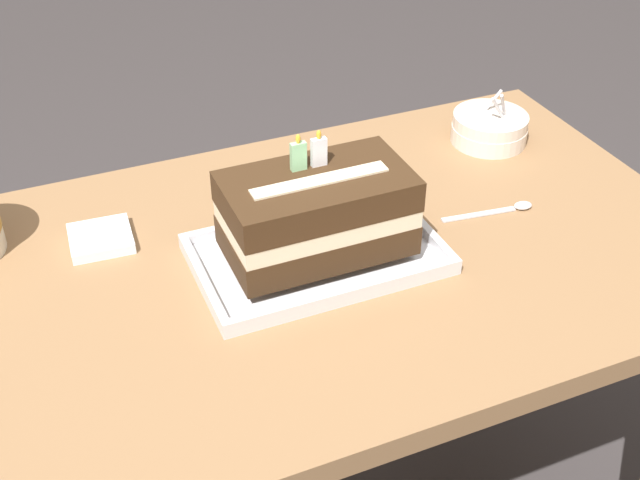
% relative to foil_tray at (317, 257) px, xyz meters
% --- Properties ---
extents(dining_table, '(1.16, 0.71, 0.73)m').
position_rel_foil_tray_xyz_m(dining_table, '(0.01, 0.01, -0.12)').
color(dining_table, olive).
rests_on(dining_table, ground_plane).
extents(foil_tray, '(0.35, 0.22, 0.02)m').
position_rel_foil_tray_xyz_m(foil_tray, '(0.00, 0.00, 0.00)').
color(foil_tray, silver).
rests_on(foil_tray, dining_table).
extents(birthday_cake, '(0.26, 0.14, 0.17)m').
position_rel_foil_tray_xyz_m(birthday_cake, '(-0.00, 0.00, 0.08)').
color(birthday_cake, '#3A2514').
rests_on(birthday_cake, foil_tray).
extents(bowl_stack, '(0.13, 0.13, 0.11)m').
position_rel_foil_tray_xyz_m(bowl_stack, '(0.42, 0.21, 0.02)').
color(bowl_stack, silver).
rests_on(bowl_stack, dining_table).
extents(serving_spoon_near_tray, '(0.15, 0.03, 0.01)m').
position_rel_foil_tray_xyz_m(serving_spoon_near_tray, '(0.32, 0.00, -0.00)').
color(serving_spoon_near_tray, silver).
rests_on(serving_spoon_near_tray, dining_table).
extents(napkin_pile, '(0.10, 0.09, 0.02)m').
position_rel_foil_tray_xyz_m(napkin_pile, '(-0.28, 0.16, 0.00)').
color(napkin_pile, white).
rests_on(napkin_pile, dining_table).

